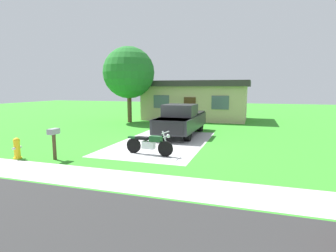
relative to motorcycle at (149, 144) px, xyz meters
name	(u,v)px	position (x,y,z in m)	size (l,w,h in m)	color
ground_plane	(162,142)	(-0.31, 2.67, -0.47)	(80.00, 80.00, 0.00)	green
driveway_pad	(162,142)	(-0.31, 2.67, -0.47)	(4.46, 7.85, 0.01)	#ABABAB
sidewalk_strip	(102,178)	(-0.31, -3.33, -0.47)	(36.00, 1.80, 0.01)	#B4B4AF
motorcycle	(149,144)	(0.00, 0.00, 0.00)	(2.21, 0.70, 1.09)	black
pickup_truck	(182,119)	(0.07, 5.29, 0.48)	(2.02, 5.64, 1.90)	black
fire_hydrant	(17,148)	(-4.88, -2.25, -0.05)	(0.32, 0.40, 0.87)	yellow
mailbox	(54,136)	(-3.33, -1.91, 0.51)	(0.26, 0.48, 1.26)	#4C3823
shade_tree	(129,73)	(-5.71, 10.01, 3.65)	(4.24, 4.24, 6.25)	brown
neighbor_house	(196,100)	(-0.87, 14.02, 1.32)	(9.60, 5.60, 3.50)	tan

